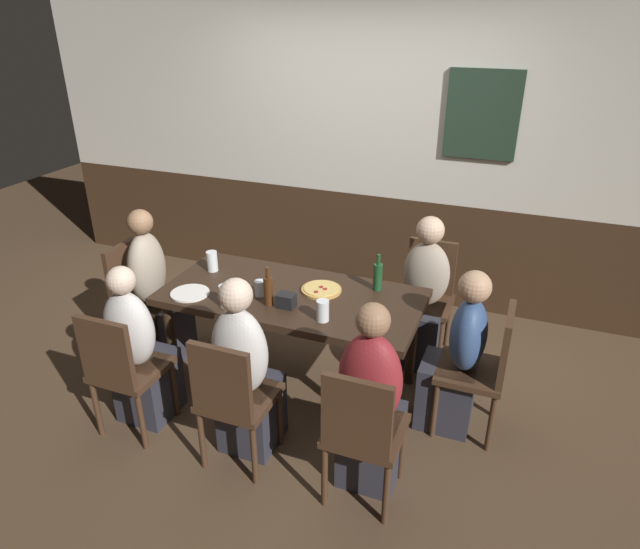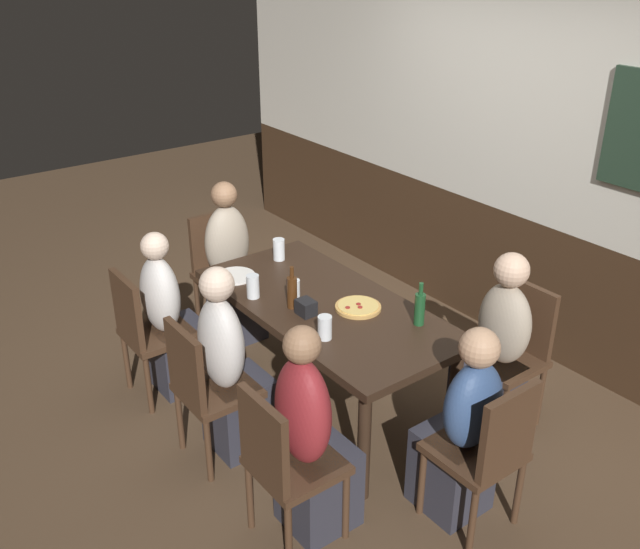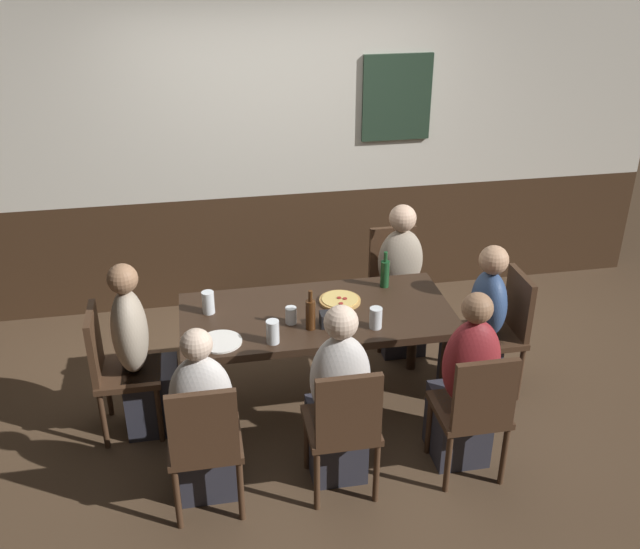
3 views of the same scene
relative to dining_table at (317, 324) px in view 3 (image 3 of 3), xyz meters
The scene contains 24 objects.
ground_plane 0.66m from the dining_table, ahead, with size 12.00×12.00×0.00m, color #4C3826.
wall_back 1.77m from the dining_table, 89.78° to the left, with size 6.40×0.13×2.60m.
dining_table is the anchor object (origin of this frame).
chair_head_east 1.29m from the dining_table, ahead, with size 0.40×0.40×0.88m.
chair_left_near 1.14m from the dining_table, 132.56° to the right, with size 0.40×0.40×0.88m.
chair_right_near 1.14m from the dining_table, 47.44° to the right, with size 0.40×0.40×0.88m.
chair_mid_near 0.84m from the dining_table, 90.00° to the right, with size 0.40×0.40×0.88m.
chair_right_far 1.14m from the dining_table, 47.44° to the left, with size 0.40×0.40×0.88m.
chair_head_west 1.29m from the dining_table, behind, with size 0.40×0.40×0.88m.
person_head_east 1.13m from the dining_table, ahead, with size 0.37×0.34×1.10m.
person_left_near 1.03m from the dining_table, 138.86° to the right, with size 0.34×0.37×1.12m.
person_right_near 1.03m from the dining_table, 41.24° to the right, with size 0.34×0.37×1.18m.
person_mid_near 0.69m from the dining_table, 90.00° to the right, with size 0.34×0.37×1.17m.
person_right_far 1.03m from the dining_table, 41.21° to the left, with size 0.34×0.37×1.14m.
person_head_west 1.13m from the dining_table, behind, with size 0.37×0.34×1.18m.
pizza 0.22m from the dining_table, 31.91° to the left, with size 0.27×0.27×0.03m.
pint_glass_pale 0.24m from the dining_table, 151.04° to the right, with size 0.07×0.07×0.11m.
tumbler_short 0.70m from the dining_table, 169.79° to the left, with size 0.08×0.08×0.15m.
pint_glass_stout 0.43m from the dining_table, 38.02° to the right, with size 0.08×0.08×0.13m.
tumbler_water 0.47m from the dining_table, 136.34° to the right, with size 0.08×0.08×0.15m.
beer_bottle_green 0.61m from the dining_table, 27.26° to the left, with size 0.06×0.06×0.26m.
beer_bottle_brown 0.28m from the dining_table, 111.44° to the right, with size 0.06×0.06×0.26m.
plate_white_large 0.68m from the dining_table, 158.19° to the right, with size 0.26×0.26×0.01m, color white.
condiment_caddy 0.22m from the dining_table, 76.11° to the right, with size 0.11×0.09×0.09m, color black.
Camera 3 is at (-0.71, -3.90, 3.01)m, focal length 40.21 mm.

